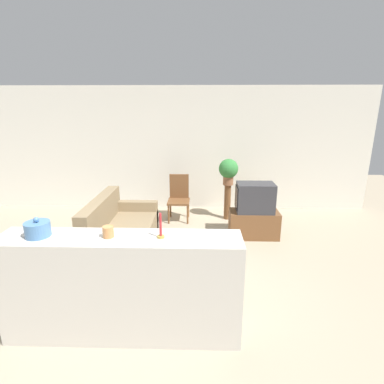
{
  "coord_description": "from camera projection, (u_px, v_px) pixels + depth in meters",
  "views": [
    {
      "loc": [
        0.77,
        -3.21,
        2.28
      ],
      "look_at": [
        0.63,
        1.75,
        0.85
      ],
      "focal_mm": 28.0,
      "sensor_mm": 36.0,
      "label": 1
    }
  ],
  "objects": [
    {
      "name": "ground_plane",
      "position": [
        138.0,
        296.0,
        3.73
      ],
      "size": [
        14.0,
        14.0,
        0.0
      ],
      "primitive_type": "plane",
      "color": "tan"
    },
    {
      "name": "wall_back",
      "position": [
        166.0,
        149.0,
        6.65
      ],
      "size": [
        9.0,
        0.06,
        2.7
      ],
      "color": "silver",
      "rests_on": "ground_plane"
    },
    {
      "name": "couch",
      "position": [
        120.0,
        232.0,
        4.9
      ],
      "size": [
        0.91,
        1.64,
        0.86
      ],
      "color": "#847051",
      "rests_on": "ground_plane"
    },
    {
      "name": "tv_stand",
      "position": [
        254.0,
        224.0,
        5.38
      ],
      "size": [
        0.87,
        0.44,
        0.48
      ],
      "color": "brown",
      "rests_on": "ground_plane"
    },
    {
      "name": "television",
      "position": [
        255.0,
        198.0,
        5.24
      ],
      "size": [
        0.66,
        0.41,
        0.51
      ],
      "color": "#333338",
      "rests_on": "tv_stand"
    },
    {
      "name": "wooden_chair",
      "position": [
        179.0,
        196.0,
        6.15
      ],
      "size": [
        0.44,
        0.44,
        0.93
      ],
      "color": "brown",
      "rests_on": "ground_plane"
    },
    {
      "name": "plant_stand",
      "position": [
        227.0,
        202.0,
        6.2
      ],
      "size": [
        0.14,
        0.14,
        0.73
      ],
      "color": "brown",
      "rests_on": "ground_plane"
    },
    {
      "name": "potted_plant",
      "position": [
        228.0,
        170.0,
        6.01
      ],
      "size": [
        0.39,
        0.39,
        0.53
      ],
      "color": "#8E5B3D",
      "rests_on": "plant_stand"
    },
    {
      "name": "foreground_counter",
      "position": [
        122.0,
        287.0,
        2.98
      ],
      "size": [
        2.35,
        0.44,
        1.09
      ],
      "color": "beige",
      "rests_on": "ground_plane"
    },
    {
      "name": "decorative_bowl",
      "position": [
        38.0,
        229.0,
        2.83
      ],
      "size": [
        0.23,
        0.23,
        0.19
      ],
      "color": "#4C7AAD",
      "rests_on": "foreground_counter"
    },
    {
      "name": "candle_jar",
      "position": [
        108.0,
        232.0,
        2.82
      ],
      "size": [
        0.11,
        0.11,
        0.11
      ],
      "color": "#C6844C",
      "rests_on": "foreground_counter"
    },
    {
      "name": "candlestick",
      "position": [
        161.0,
        230.0,
        2.8
      ],
      "size": [
        0.07,
        0.07,
        0.25
      ],
      "color": "#B7933D",
      "rests_on": "foreground_counter"
    }
  ]
}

